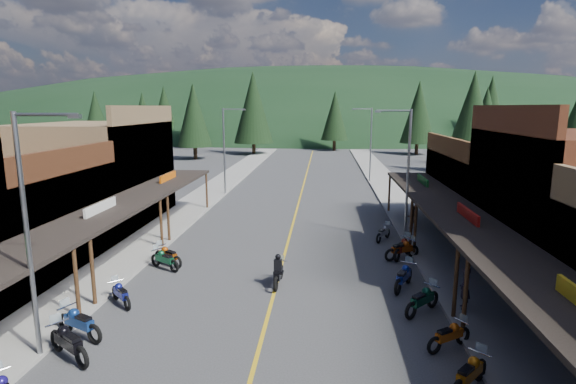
% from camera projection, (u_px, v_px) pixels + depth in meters
% --- Properties ---
extents(ground, '(220.00, 220.00, 0.00)m').
position_uv_depth(ground, '(275.00, 291.00, 20.10)').
color(ground, '#38383A').
rests_on(ground, ground).
extents(centerline, '(0.15, 90.00, 0.01)m').
position_uv_depth(centerline, '(299.00, 200.00, 39.68)').
color(centerline, gold).
rests_on(centerline, ground).
extents(sidewalk_west, '(3.40, 94.00, 0.15)m').
position_uv_depth(sidewalk_west, '(203.00, 198.00, 40.36)').
color(sidewalk_west, gray).
rests_on(sidewalk_west, ground).
extents(sidewalk_east, '(3.40, 94.00, 0.15)m').
position_uv_depth(sidewalk_east, '(399.00, 201.00, 38.98)').
color(sidewalk_east, gray).
rests_on(sidewalk_east, ground).
extents(shop_west_2, '(10.90, 9.00, 6.20)m').
position_uv_depth(shop_west_2, '(4.00, 221.00, 22.38)').
color(shop_west_2, '#3F2111').
rests_on(shop_west_2, ground).
extents(shop_west_3, '(10.90, 10.20, 8.20)m').
position_uv_depth(shop_west_3, '(98.00, 173.00, 31.59)').
color(shop_west_3, brown).
rests_on(shop_west_3, ground).
extents(shop_east_3, '(10.90, 10.20, 6.20)m').
position_uv_depth(shop_east_3, '(500.00, 193.00, 29.61)').
color(shop_east_3, '#4C2D16').
rests_on(shop_east_3, ground).
extents(streetlight_0, '(2.16, 0.18, 8.00)m').
position_uv_depth(streetlight_0, '(31.00, 227.00, 13.94)').
color(streetlight_0, gray).
rests_on(streetlight_0, ground).
extents(streetlight_1, '(2.16, 0.18, 8.00)m').
position_uv_depth(streetlight_1, '(226.00, 147.00, 41.36)').
color(streetlight_1, gray).
rests_on(streetlight_1, ground).
extents(streetlight_2, '(2.16, 0.18, 8.00)m').
position_uv_depth(streetlight_2, '(406.00, 170.00, 26.55)').
color(streetlight_2, gray).
rests_on(streetlight_2, ground).
extents(streetlight_3, '(2.16, 0.18, 8.00)m').
position_uv_depth(streetlight_3, '(369.00, 141.00, 48.09)').
color(streetlight_3, gray).
rests_on(streetlight_3, ground).
extents(ridge_hill, '(310.00, 140.00, 60.00)m').
position_uv_depth(ridge_hill, '(318.00, 131.00, 152.29)').
color(ridge_hill, black).
rests_on(ridge_hill, ground).
extents(pine_0, '(5.04, 5.04, 11.00)m').
position_uv_depth(pine_0, '(96.00, 116.00, 82.75)').
color(pine_0, black).
rests_on(pine_0, ground).
extents(pine_1, '(5.88, 5.88, 12.50)m').
position_uv_depth(pine_1, '(193.00, 111.00, 89.18)').
color(pine_1, black).
rests_on(pine_1, ground).
extents(pine_2, '(6.72, 6.72, 14.00)m').
position_uv_depth(pine_2, '(253.00, 107.00, 76.18)').
color(pine_2, black).
rests_on(pine_2, ground).
extents(pine_3, '(5.04, 5.04, 11.00)m').
position_uv_depth(pine_3, '(335.00, 116.00, 83.20)').
color(pine_3, black).
rests_on(pine_3, ground).
extents(pine_4, '(5.88, 5.88, 12.50)m').
position_uv_depth(pine_4, '(419.00, 112.00, 76.07)').
color(pine_4, black).
rests_on(pine_4, ground).
extents(pine_5, '(6.72, 6.72, 14.00)m').
position_uv_depth(pine_5, '(491.00, 107.00, 86.42)').
color(pine_5, black).
rests_on(pine_5, ground).
extents(pine_7, '(5.88, 5.88, 12.50)m').
position_uv_depth(pine_7, '(164.00, 111.00, 95.69)').
color(pine_7, black).
rests_on(pine_7, ground).
extents(pine_8, '(4.48, 4.48, 10.00)m').
position_uv_depth(pine_8, '(144.00, 123.00, 59.88)').
color(pine_8, black).
rests_on(pine_8, ground).
extents(pine_9, '(4.93, 4.93, 10.80)m').
position_uv_depth(pine_9, '(486.00, 120.00, 61.07)').
color(pine_9, black).
rests_on(pine_9, ground).
extents(pine_10, '(5.38, 5.38, 11.60)m').
position_uv_depth(pine_10, '(194.00, 115.00, 69.21)').
color(pine_10, black).
rests_on(pine_10, ground).
extents(pine_11, '(5.82, 5.82, 12.40)m').
position_uv_depth(pine_11, '(472.00, 115.00, 54.39)').
color(pine_11, black).
rests_on(pine_11, ground).
extents(bike_west_5, '(2.37, 1.95, 1.33)m').
position_uv_depth(bike_west_5, '(68.00, 341.00, 14.52)').
color(bike_west_5, black).
rests_on(bike_west_5, ground).
extents(bike_west_6, '(2.36, 1.66, 1.29)m').
position_uv_depth(bike_west_6, '(79.00, 321.00, 15.90)').
color(bike_west_6, navy).
rests_on(bike_west_6, ground).
extents(bike_west_7, '(1.77, 1.79, 1.08)m').
position_uv_depth(bike_west_7, '(121.00, 293.00, 18.60)').
color(bike_west_7, navy).
rests_on(bike_west_7, ground).
extents(bike_west_8, '(2.08, 1.64, 1.16)m').
position_uv_depth(bike_west_8, '(164.00, 259.00, 22.65)').
color(bike_west_8, '#0E4628').
rests_on(bike_west_8, ground).
extents(bike_west_9, '(2.12, 1.73, 1.19)m').
position_uv_depth(bike_west_9, '(168.00, 255.00, 23.22)').
color(bike_west_9, '#A1440B').
rests_on(bike_west_9, ground).
extents(bike_east_5, '(1.90, 2.02, 1.19)m').
position_uv_depth(bike_east_5, '(470.00, 372.00, 12.92)').
color(bike_east_5, '#B9610D').
rests_on(bike_east_5, ground).
extents(bike_east_6, '(1.95, 1.57, 1.09)m').
position_uv_depth(bike_east_6, '(449.00, 334.00, 15.19)').
color(bike_east_6, '#C2520D').
rests_on(bike_east_6, ground).
extents(bike_east_7, '(2.05, 2.09, 1.25)m').
position_uv_depth(bike_east_7, '(422.00, 299.00, 17.81)').
color(bike_east_7, '#0B3824').
rests_on(bike_east_7, ground).
extents(bike_east_8, '(1.68, 2.34, 1.28)m').
position_uv_depth(bike_east_8, '(404.00, 276.00, 20.22)').
color(bike_east_8, navy).
rests_on(bike_east_8, ground).
extents(bike_east_9, '(2.22, 1.65, 1.22)m').
position_uv_depth(bike_east_9, '(402.00, 249.00, 24.14)').
color(bike_east_9, '#9F3D0B').
rests_on(bike_east_9, ground).
extents(bike_east_10, '(1.73, 2.27, 1.25)m').
position_uv_depth(bike_east_10, '(403.00, 247.00, 24.42)').
color(bike_east_10, maroon).
rests_on(bike_east_10, ground).
extents(bike_east_11, '(1.49, 1.94, 1.07)m').
position_uv_depth(bike_east_11, '(383.00, 232.00, 27.58)').
color(bike_east_11, gray).
rests_on(bike_east_11, ground).
extents(rider_on_bike, '(0.81, 2.12, 1.59)m').
position_uv_depth(rider_on_bike, '(278.00, 272.00, 20.64)').
color(rider_on_bike, black).
rests_on(rider_on_bike, ground).
extents(pedestrian_east_a, '(0.44, 0.65, 1.72)m').
position_uv_depth(pedestrian_east_a, '(465.00, 288.00, 17.90)').
color(pedestrian_east_a, '#262030').
rests_on(pedestrian_east_a, sidewalk_east).
extents(pedestrian_east_b, '(0.87, 0.74, 1.56)m').
position_uv_depth(pedestrian_east_b, '(412.00, 217.00, 29.82)').
color(pedestrian_east_b, brown).
rests_on(pedestrian_east_b, sidewalk_east).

